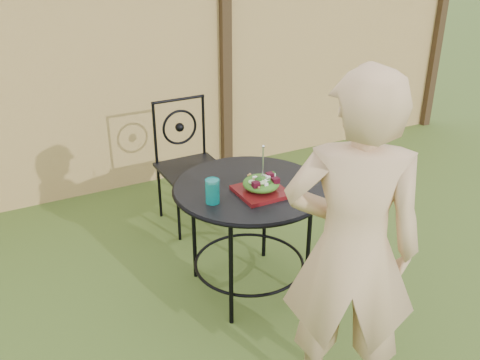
# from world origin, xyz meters

# --- Properties ---
(ground) EXTENTS (60.00, 60.00, 0.00)m
(ground) POSITION_xyz_m (0.00, 0.00, 0.00)
(ground) COLOR #2F4917
(ground) RESTS_ON ground
(fence) EXTENTS (8.00, 0.12, 1.90)m
(fence) POSITION_xyz_m (-0.00, 2.19, 0.95)
(fence) COLOR tan
(fence) RESTS_ON ground
(patio_table) EXTENTS (0.92, 0.92, 0.72)m
(patio_table) POSITION_xyz_m (0.57, 0.37, 0.59)
(patio_table) COLOR black
(patio_table) RESTS_ON ground
(patio_chair) EXTENTS (0.46, 0.46, 0.95)m
(patio_chair) POSITION_xyz_m (0.59, 1.36, 0.50)
(patio_chair) COLOR black
(patio_chair) RESTS_ON ground
(diner) EXTENTS (0.73, 0.68, 1.67)m
(diner) POSITION_xyz_m (0.54, -0.60, 0.83)
(diner) COLOR tan
(diner) RESTS_ON ground
(salad_plate) EXTENTS (0.27, 0.27, 0.02)m
(salad_plate) POSITION_xyz_m (0.58, 0.25, 0.74)
(salad_plate) COLOR #44090F
(salad_plate) RESTS_ON patio_table
(salad) EXTENTS (0.21, 0.21, 0.08)m
(salad) POSITION_xyz_m (0.58, 0.25, 0.79)
(salad) COLOR #235614
(salad) RESTS_ON salad_plate
(fork) EXTENTS (0.01, 0.01, 0.18)m
(fork) POSITION_xyz_m (0.59, 0.25, 0.92)
(fork) COLOR silver
(fork) RESTS_ON salad
(drinking_glass) EXTENTS (0.08, 0.08, 0.14)m
(drinking_glass) POSITION_xyz_m (0.29, 0.28, 0.79)
(drinking_glass) COLOR #0B8480
(drinking_glass) RESTS_ON patio_table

